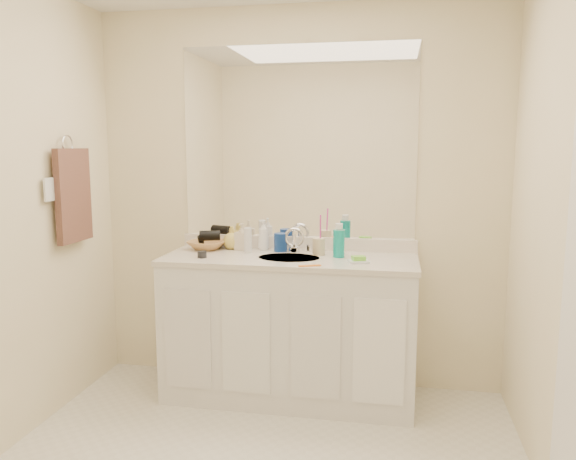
{
  "coord_description": "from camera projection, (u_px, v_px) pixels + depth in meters",
  "views": [
    {
      "loc": [
        0.61,
        -2.22,
        1.54
      ],
      "look_at": [
        0.0,
        0.97,
        1.05
      ],
      "focal_mm": 35.0,
      "sensor_mm": 36.0,
      "label": 1
    }
  ],
  "objects": [
    {
      "name": "wall_back",
      "position": [
        298.0,
        199.0,
        3.59
      ],
      "size": [
        2.6,
        0.02,
        2.4
      ],
      "primitive_type": "cube",
      "color": "#FCEEC5",
      "rests_on": "floor"
    },
    {
      "name": "wall_front",
      "position": [
        63.0,
        326.0,
        1.06
      ],
      "size": [
        2.6,
        0.02,
        2.4
      ],
      "primitive_type": "cube",
      "color": "#FCEEC5",
      "rests_on": "floor"
    },
    {
      "name": "vanity_cabinet",
      "position": [
        290.0,
        330.0,
        3.43
      ],
      "size": [
        1.5,
        0.55,
        0.85
      ],
      "primitive_type": "cube",
      "color": "white",
      "rests_on": "floor"
    },
    {
      "name": "countertop",
      "position": [
        290.0,
        259.0,
        3.37
      ],
      "size": [
        1.52,
        0.57,
        0.03
      ],
      "primitive_type": "cube",
      "color": "silver",
      "rests_on": "vanity_cabinet"
    },
    {
      "name": "backsplash",
      "position": [
        297.0,
        243.0,
        3.61
      ],
      "size": [
        1.52,
        0.03,
        0.08
      ],
      "primitive_type": "cube",
      "color": "white",
      "rests_on": "countertop"
    },
    {
      "name": "sink_basin",
      "position": [
        289.0,
        259.0,
        3.35
      ],
      "size": [
        0.37,
        0.37,
        0.02
      ],
      "primitive_type": "cylinder",
      "color": "beige",
      "rests_on": "countertop"
    },
    {
      "name": "faucet",
      "position": [
        294.0,
        243.0,
        3.51
      ],
      "size": [
        0.02,
        0.02,
        0.11
      ],
      "primitive_type": "cylinder",
      "color": "silver",
      "rests_on": "countertop"
    },
    {
      "name": "mirror",
      "position": [
        298.0,
        143.0,
        3.53
      ],
      "size": [
        1.48,
        0.01,
        1.2
      ],
      "primitive_type": "cube",
      "color": "white",
      "rests_on": "wall_back"
    },
    {
      "name": "blue_mug",
      "position": [
        281.0,
        242.0,
        3.54
      ],
      "size": [
        0.11,
        0.11,
        0.11
      ],
      "primitive_type": "cylinder",
      "rotation": [
        0.0,
        0.0,
        0.38
      ],
      "color": "navy",
      "rests_on": "countertop"
    },
    {
      "name": "tan_cup",
      "position": [
        319.0,
        246.0,
        3.42
      ],
      "size": [
        0.09,
        0.09,
        0.1
      ],
      "primitive_type": "cylinder",
      "rotation": [
        0.0,
        0.0,
        0.22
      ],
      "color": "beige",
      "rests_on": "countertop"
    },
    {
      "name": "toothbrush",
      "position": [
        320.0,
        231.0,
        3.4
      ],
      "size": [
        0.01,
        0.04,
        0.2
      ],
      "primitive_type": "cylinder",
      "rotation": [
        0.14,
        0.0,
        0.14
      ],
      "color": "#DD3AA3",
      "rests_on": "tan_cup"
    },
    {
      "name": "mouthwash_bottle",
      "position": [
        339.0,
        243.0,
        3.35
      ],
      "size": [
        0.08,
        0.08,
        0.16
      ],
      "primitive_type": "cylinder",
      "rotation": [
        0.0,
        0.0,
        -0.2
      ],
      "color": "#0C9B94",
      "rests_on": "countertop"
    },
    {
      "name": "soap_dish",
      "position": [
        358.0,
        261.0,
        3.2
      ],
      "size": [
        0.14,
        0.12,
        0.01
      ],
      "primitive_type": "cube",
      "rotation": [
        0.0,
        0.0,
        0.33
      ],
      "color": "white",
      "rests_on": "countertop"
    },
    {
      "name": "green_soap",
      "position": [
        359.0,
        258.0,
        3.2
      ],
      "size": [
        0.09,
        0.08,
        0.03
      ],
      "primitive_type": "cube",
      "rotation": [
        0.0,
        0.0,
        0.37
      ],
      "color": "#75DB35",
      "rests_on": "soap_dish"
    },
    {
      "name": "orange_comb",
      "position": [
        310.0,
        266.0,
        3.1
      ],
      "size": [
        0.13,
        0.07,
        0.01
      ],
      "primitive_type": "cube",
      "rotation": [
        0.0,
        0.0,
        0.38
      ],
      "color": "orange",
      "rests_on": "countertop"
    },
    {
      "name": "dark_jar",
      "position": [
        202.0,
        254.0,
        3.34
      ],
      "size": [
        0.07,
        0.07,
        0.04
      ],
      "primitive_type": "cylinder",
      "rotation": [
        0.0,
        0.0,
        0.25
      ],
      "color": "black",
      "rests_on": "countertop"
    },
    {
      "name": "extra_white_bottle",
      "position": [
        248.0,
        240.0,
        3.48
      ],
      "size": [
        0.06,
        0.06,
        0.16
      ],
      "primitive_type": "cylinder",
      "rotation": [
        0.0,
        0.0,
        -0.37
      ],
      "color": "white",
      "rests_on": "countertop"
    },
    {
      "name": "soap_bottle_white",
      "position": [
        263.0,
        235.0,
        3.59
      ],
      "size": [
        0.09,
        0.09,
        0.19
      ],
      "primitive_type": "imported",
      "rotation": [
        0.0,
        0.0,
        -0.3
      ],
      "color": "white",
      "rests_on": "countertop"
    },
    {
      "name": "soap_bottle_cream",
      "position": [
        242.0,
        237.0,
        3.59
      ],
      "size": [
        0.09,
        0.09,
        0.17
      ],
      "primitive_type": "imported",
      "rotation": [
        0.0,
        0.0,
        -0.16
      ],
      "color": "beige",
      "rests_on": "countertop"
    },
    {
      "name": "soap_bottle_yellow",
      "position": [
        232.0,
        238.0,
        3.62
      ],
      "size": [
        0.13,
        0.13,
        0.15
      ],
      "primitive_type": "imported",
      "rotation": [
        0.0,
        0.0,
        0.11
      ],
      "color": "#DAC254",
      "rests_on": "countertop"
    },
    {
      "name": "wicker_basket",
      "position": [
        207.0,
        245.0,
        3.61
      ],
      "size": [
        0.28,
        0.28,
        0.06
      ],
      "primitive_type": "imported",
      "rotation": [
        0.0,
        0.0,
        -0.22
      ],
      "color": "#B58049",
      "rests_on": "countertop"
    },
    {
      "name": "hair_dryer",
      "position": [
        210.0,
        236.0,
        3.59
      ],
      "size": [
        0.14,
        0.1,
        0.07
      ],
      "primitive_type": "cylinder",
      "rotation": [
        0.0,
        1.57,
        0.3
      ],
      "color": "black",
      "rests_on": "wicker_basket"
    },
    {
      "name": "towel_ring",
      "position": [
        67.0,
        144.0,
        3.26
      ],
      "size": [
        0.01,
        0.11,
        0.11
      ],
      "primitive_type": "torus",
      "rotation": [
        0.0,
        1.57,
        0.0
      ],
      "color": "silver",
      "rests_on": "wall_left"
    },
    {
      "name": "hand_towel",
      "position": [
        73.0,
        195.0,
        3.3
      ],
      "size": [
        0.04,
        0.32,
        0.55
      ],
      "primitive_type": "cube",
      "color": "#422A23",
      "rests_on": "towel_ring"
    },
    {
      "name": "switch_plate",
      "position": [
        49.0,
        190.0,
        3.1
      ],
      "size": [
        0.01,
        0.08,
        0.13
      ],
      "primitive_type": "cube",
      "color": "white",
      "rests_on": "wall_left"
    }
  ]
}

